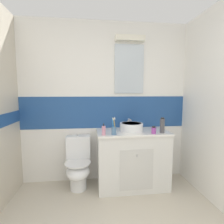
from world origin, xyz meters
TOP-DOWN VIEW (x-y plane):
  - wall_back_tiled at (0.01, 2.45)m, footprint 3.20×0.20m
  - vanity_cabinet at (0.38, 2.13)m, footprint 1.05×0.57m
  - sink_basin at (0.36, 2.12)m, footprint 0.34×0.39m
  - toilet at (-0.43, 2.16)m, footprint 0.37×0.50m
  - toothbrush_cup at (0.07, 1.92)m, footprint 0.07×0.07m
  - soap_dispenser at (-0.06, 1.92)m, footprint 0.05×0.05m
  - lotion_bottle_short at (0.63, 1.92)m, footprint 0.06×0.06m
  - shampoo_bottle_tall at (0.76, 1.94)m, footprint 0.07×0.07m

SIDE VIEW (x-z plane):
  - toilet at x=-0.43m, z-range -0.03..0.75m
  - vanity_cabinet at x=0.38m, z-range 0.00..0.85m
  - lotion_bottle_short at x=0.63m, z-range 0.85..0.95m
  - soap_dispenser at x=-0.06m, z-range 0.83..0.99m
  - toothbrush_cup at x=0.07m, z-range 0.79..1.03m
  - sink_basin at x=0.36m, z-range 0.83..0.99m
  - shampoo_bottle_tall at x=0.76m, z-range 0.85..1.06m
  - wall_back_tiled at x=0.01m, z-range 0.01..2.51m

